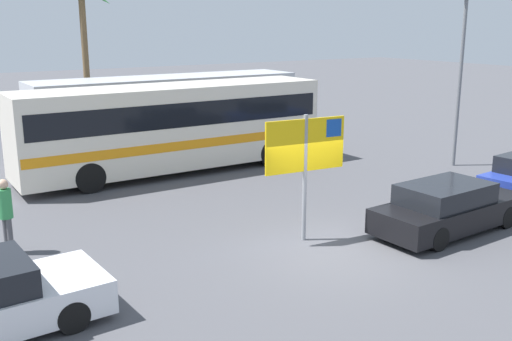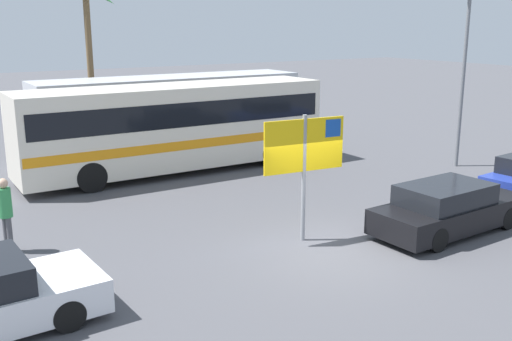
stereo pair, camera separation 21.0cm
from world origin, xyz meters
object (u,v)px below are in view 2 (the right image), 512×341
bus_rear_coach (172,110)px  car_black (449,209)px  bus_front_coach (175,124)px  pedestrian_crossing_lot (5,209)px  ferry_sign (306,150)px

bus_rear_coach → car_black: bearing=-81.6°
bus_front_coach → pedestrian_crossing_lot: (-6.75, -5.23, -0.69)m
pedestrian_crossing_lot → ferry_sign: bearing=136.7°
bus_rear_coach → pedestrian_crossing_lot: 11.85m
bus_rear_coach → pedestrian_crossing_lot: bearing=-133.4°
bus_front_coach → ferry_sign: ferry_sign is taller
bus_front_coach → bus_rear_coach: (1.36, 3.37, 0.00)m
car_black → bus_front_coach: bearing=106.0°
bus_front_coach → pedestrian_crossing_lot: bus_front_coach is taller
bus_rear_coach → pedestrian_crossing_lot: bus_rear_coach is taller
ferry_sign → pedestrian_crossing_lot: ferry_sign is taller
bus_rear_coach → pedestrian_crossing_lot: (-8.12, -8.60, -0.69)m
bus_front_coach → bus_rear_coach: same height
car_black → pedestrian_crossing_lot: 11.06m
bus_rear_coach → ferry_sign: 11.78m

